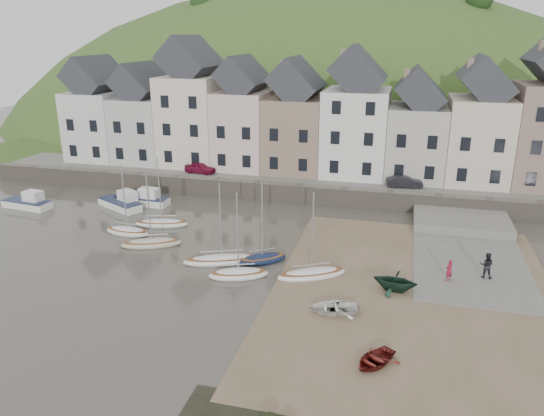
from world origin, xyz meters
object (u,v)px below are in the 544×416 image
(rowboat_green, at_px, (395,280))
(person_red, at_px, (449,270))
(person_dark, at_px, (487,265))
(rowboat_white, at_px, (333,307))
(sailboat_0, at_px, (162,223))
(rowboat_red, at_px, (375,359))
(car_left, at_px, (200,168))
(car_right, at_px, (405,182))

(rowboat_green, relative_size, person_red, 1.85)
(person_dark, bearing_deg, rowboat_white, 46.65)
(person_red, bearing_deg, rowboat_white, -1.38)
(sailboat_0, bearing_deg, person_red, -11.91)
(rowboat_white, relative_size, person_dark, 1.66)
(sailboat_0, xyz_separation_m, rowboat_white, (16.66, -10.98, 0.11))
(sailboat_0, distance_m, rowboat_red, 24.93)
(rowboat_white, xyz_separation_m, car_left, (-17.90, 23.10, 1.81))
(rowboat_white, xyz_separation_m, rowboat_red, (2.78, -4.63, -0.04))
(rowboat_red, distance_m, person_dark, 13.54)
(sailboat_0, xyz_separation_m, person_dark, (26.09, -3.85, 0.77))
(rowboat_green, height_order, car_right, car_right)
(rowboat_red, xyz_separation_m, person_dark, (6.66, 11.76, 0.70))
(rowboat_white, bearing_deg, rowboat_red, 16.15)
(rowboat_red, height_order, person_red, person_red)
(car_right, bearing_deg, rowboat_white, 164.77)
(rowboat_green, xyz_separation_m, rowboat_red, (-0.71, -8.35, -0.47))
(rowboat_white, distance_m, person_dark, 11.85)
(rowboat_white, relative_size, car_left, 0.89)
(person_dark, height_order, car_left, car_left)
(rowboat_white, distance_m, rowboat_green, 5.11)
(person_red, height_order, car_left, car_left)
(rowboat_white, bearing_deg, person_dark, 112.28)
(sailboat_0, xyz_separation_m, car_right, (20.32, 12.11, 1.92))
(rowboat_white, distance_m, car_right, 23.46)
(person_red, height_order, car_right, car_right)
(sailboat_0, relative_size, person_red, 4.16)
(rowboat_green, bearing_deg, rowboat_red, 2.97)
(person_red, bearing_deg, car_right, -121.34)
(rowboat_white, relative_size, person_red, 2.00)
(person_red, relative_size, person_dark, 0.83)
(person_dark, relative_size, car_right, 0.52)
(rowboat_green, xyz_separation_m, person_red, (3.47, 2.29, 0.08))
(person_red, height_order, person_dark, person_dark)
(person_dark, bearing_deg, sailboat_0, 1.18)
(rowboat_white, bearing_deg, person_red, 116.05)
(rowboat_red, xyz_separation_m, car_left, (-20.68, 27.73, 1.85))
(car_left, relative_size, car_right, 0.97)
(rowboat_white, distance_m, rowboat_red, 5.40)
(sailboat_0, height_order, rowboat_green, sailboat_0)
(sailboat_0, height_order, rowboat_red, sailboat_0)
(rowboat_red, bearing_deg, rowboat_green, 118.50)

